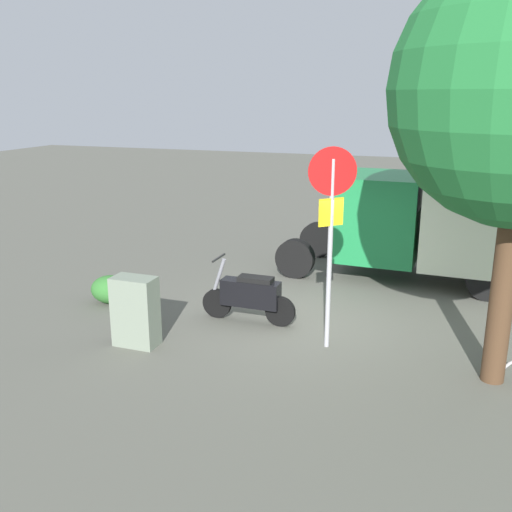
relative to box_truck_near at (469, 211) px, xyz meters
The scene contains 6 objects.
ground_plane 4.55m from the box_truck_near, 50.75° to the left, with size 60.00×60.00×0.00m, color #525249.
box_truck_near is the anchor object (origin of this frame).
motorcycle 5.37m from the box_truck_near, 45.19° to the left, with size 1.81×0.55×1.20m.
stop_sign 4.83m from the box_truck_near, 63.98° to the left, with size 0.71×0.33×3.32m.
utility_cabinet 7.47m from the box_truck_near, 45.97° to the left, with size 0.73×0.42×1.19m, color slate.
shrub_mid_verge 7.79m from the box_truck_near, 29.10° to the left, with size 0.83×0.68×0.57m, color #2D692A.
Camera 1 is at (-2.47, 9.76, 4.09)m, focal length 40.20 mm.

